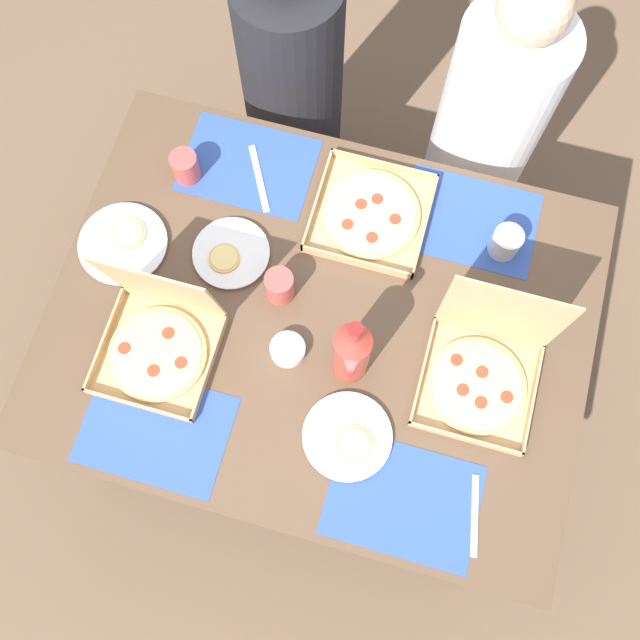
{
  "coord_description": "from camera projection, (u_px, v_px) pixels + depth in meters",
  "views": [
    {
      "loc": [
        0.15,
        -0.54,
        2.5
      ],
      "look_at": [
        0.0,
        0.0,
        0.76
      ],
      "focal_mm": 39.82,
      "sensor_mm": 36.0,
      "label": 1
    }
  ],
  "objects": [
    {
      "name": "placemat_near_left",
      "position": [
        156.0,
        429.0,
        1.74
      ],
      "size": [
        0.36,
        0.26,
        0.0
      ],
      "primitive_type": "cube",
      "color": "#2D4C9E",
      "rests_on": "dining_table"
    },
    {
      "name": "placemat_far_left",
      "position": [
        248.0,
        165.0,
        1.97
      ],
      "size": [
        0.36,
        0.26,
        0.0
      ],
      "primitive_type": "cube",
      "color": "#2D4C9E",
      "rests_on": "dining_table"
    },
    {
      "name": "dining_table",
      "position": [
        320.0,
        332.0,
        1.93
      ],
      "size": [
        1.39,
        1.06,
        0.76
      ],
      "color": "#3F3328",
      "rests_on": "ground_plane"
    },
    {
      "name": "soda_bottle",
      "position": [
        352.0,
        352.0,
        1.67
      ],
      "size": [
        0.09,
        0.09,
        0.32
      ],
      "color": "#B2382D",
      "rests_on": "dining_table"
    },
    {
      "name": "condiment_bowl",
      "position": [
        288.0,
        350.0,
        1.79
      ],
      "size": [
        0.09,
        0.09,
        0.04
      ],
      "primitive_type": "cylinder",
      "color": "white",
      "rests_on": "dining_table"
    },
    {
      "name": "cup_dark",
      "position": [
        280.0,
        286.0,
        1.81
      ],
      "size": [
        0.07,
        0.07,
        0.1
      ],
      "primitive_type": "cylinder",
      "color": "#BF4742",
      "rests_on": "dining_table"
    },
    {
      "name": "plate_near_right",
      "position": [
        231.0,
        254.0,
        1.88
      ],
      "size": [
        0.21,
        0.21,
        0.03
      ],
      "color": "white",
      "rests_on": "dining_table"
    },
    {
      "name": "diner_left_seat",
      "position": [
        293.0,
        92.0,
        2.3
      ],
      "size": [
        0.32,
        0.32,
        1.2
      ],
      "color": "black",
      "rests_on": "ground_plane"
    },
    {
      "name": "cup_red",
      "position": [
        505.0,
        242.0,
        1.85
      ],
      "size": [
        0.08,
        0.08,
        0.09
      ],
      "primitive_type": "cylinder",
      "color": "silver",
      "rests_on": "dining_table"
    },
    {
      "name": "plate_far_left",
      "position": [
        124.0,
        243.0,
        1.89
      ],
      "size": [
        0.24,
        0.24,
        0.03
      ],
      "color": "white",
      "rests_on": "dining_table"
    },
    {
      "name": "cup_spare",
      "position": [
        185.0,
        167.0,
        1.92
      ],
      "size": [
        0.07,
        0.07,
        0.09
      ],
      "primitive_type": "cylinder",
      "color": "#BF4742",
      "rests_on": "dining_table"
    },
    {
      "name": "ground_plane",
      "position": [
        320.0,
        384.0,
        2.55
      ],
      "size": [
        6.0,
        6.0,
        0.0
      ],
      "primitive_type": "plane",
      "color": "brown"
    },
    {
      "name": "diner_right_seat",
      "position": [
        483.0,
        137.0,
        2.24
      ],
      "size": [
        0.32,
        0.32,
        1.21
      ],
      "color": "white",
      "rests_on": "ground_plane"
    },
    {
      "name": "fork_by_far_right",
      "position": [
        475.0,
        515.0,
        1.68
      ],
      "size": [
        0.05,
        0.19,
        0.0
      ],
      "primitive_type": "cube",
      "rotation": [
        0.0,
        0.0,
        1.75
      ],
      "color": "#B7B7BC",
      "rests_on": "dining_table"
    },
    {
      "name": "pizza_box_corner_right",
      "position": [
        158.0,
        340.0,
        1.76
      ],
      "size": [
        0.28,
        0.29,
        0.32
      ],
      "color": "tan",
      "rests_on": "dining_table"
    },
    {
      "name": "placemat_far_right",
      "position": [
        470.0,
        221.0,
        1.92
      ],
      "size": [
        0.36,
        0.26,
        0.0
      ],
      "primitive_type": "cube",
      "color": "#2D4C9E",
      "rests_on": "dining_table"
    },
    {
      "name": "placemat_near_right",
      "position": [
        403.0,
        500.0,
        1.69
      ],
      "size": [
        0.36,
        0.26,
        0.0
      ],
      "primitive_type": "cube",
      "color": "#2D4C9E",
      "rests_on": "dining_table"
    },
    {
      "name": "pizza_box_edge_far",
      "position": [
        482.0,
        370.0,
        1.74
      ],
      "size": [
        0.28,
        0.29,
        0.32
      ],
      "color": "tan",
      "rests_on": "dining_table"
    },
    {
      "name": "knife_by_near_left",
      "position": [
        259.0,
        179.0,
        1.95
      ],
      "size": [
        0.12,
        0.19,
        0.0
      ],
      "primitive_type": "cube",
      "rotation": [
        0.0,
        0.0,
        2.07
      ],
      "color": "#B7B7BC",
      "rests_on": "dining_table"
    },
    {
      "name": "plate_near_left",
      "position": [
        348.0,
        437.0,
        1.73
      ],
      "size": [
        0.22,
        0.22,
        0.03
      ],
      "color": "white",
      "rests_on": "dining_table"
    },
    {
      "name": "pizza_box_corner_left",
      "position": [
        371.0,
        214.0,
        1.91
      ],
      "size": [
        0.3,
        0.3,
        0.04
      ],
      "color": "tan",
      "rests_on": "dining_table"
    }
  ]
}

